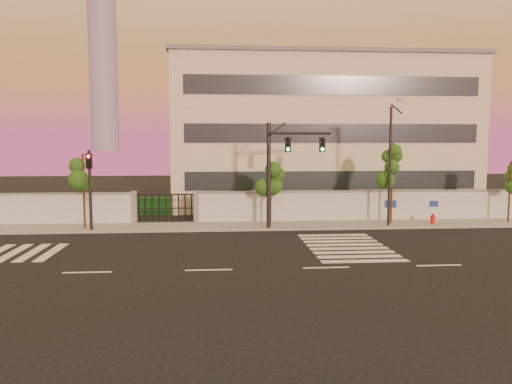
% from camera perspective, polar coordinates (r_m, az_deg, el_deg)
% --- Properties ---
extents(ground, '(120.00, 120.00, 0.00)m').
position_cam_1_polar(ground, '(21.30, -5.41, -8.88)').
color(ground, black).
rests_on(ground, ground).
extents(sidewalk, '(60.00, 3.00, 0.15)m').
position_cam_1_polar(sidewalk, '(31.55, -5.11, -3.93)').
color(sidewalk, gray).
rests_on(sidewalk, ground).
extents(perimeter_wall, '(60.00, 0.36, 2.20)m').
position_cam_1_polar(perimeter_wall, '(32.89, -4.92, -1.78)').
color(perimeter_wall, silver).
rests_on(perimeter_wall, ground).
extents(hedge_row, '(41.00, 4.25, 1.80)m').
position_cam_1_polar(hedge_row, '(35.64, -3.17, -1.59)').
color(hedge_row, black).
rests_on(hedge_row, ground).
extents(institutional_building, '(24.40, 12.40, 12.25)m').
position_cam_1_polar(institutional_building, '(43.46, 7.02, 6.75)').
color(institutional_building, beige).
rests_on(institutional_building, ground).
extents(distant_skyscraper, '(16.00, 16.00, 118.00)m').
position_cam_1_polar(distant_skyscraper, '(312.80, -17.14, 15.94)').
color(distant_skyscraper, gray).
rests_on(distant_skyscraper, ground).
extents(road_markings, '(57.00, 7.62, 0.02)m').
position_cam_1_polar(road_markings, '(25.02, -8.92, -6.69)').
color(road_markings, silver).
rests_on(road_markings, ground).
extents(street_tree_c, '(1.59, 1.27, 4.66)m').
position_cam_1_polar(street_tree_c, '(31.80, -19.09, 1.94)').
color(street_tree_c, '#382314').
rests_on(street_tree_c, ground).
extents(street_tree_d, '(1.42, 1.13, 4.08)m').
position_cam_1_polar(street_tree_d, '(31.09, 1.72, 1.39)').
color(street_tree_d, '#382314').
rests_on(street_tree_d, ground).
extents(street_tree_e, '(1.54, 1.23, 5.34)m').
position_cam_1_polar(street_tree_e, '(33.17, 15.35, 3.06)').
color(street_tree_e, '#382314').
rests_on(street_tree_e, ground).
extents(street_tree_f, '(1.55, 1.23, 4.12)m').
position_cam_1_polar(street_tree_f, '(36.26, 27.07, 1.44)').
color(street_tree_f, '#382314').
rests_on(street_tree_f, ground).
extents(traffic_signal_main, '(4.06, 1.33, 6.52)m').
position_cam_1_polar(traffic_signal_main, '(30.23, 3.01, 3.38)').
color(traffic_signal_main, black).
rests_on(traffic_signal_main, ground).
extents(traffic_signal_secondary, '(0.38, 0.36, 4.90)m').
position_cam_1_polar(traffic_signal_secondary, '(30.93, -18.47, 1.27)').
color(traffic_signal_secondary, black).
rests_on(traffic_signal_secondary, ground).
extents(streetlight_east, '(0.47, 1.90, 7.89)m').
position_cam_1_polar(streetlight_east, '(31.90, 15.15, 3.57)').
color(streetlight_east, black).
rests_on(streetlight_east, ground).
extents(fire_hydrant, '(0.33, 0.31, 0.83)m').
position_cam_1_polar(fire_hydrant, '(33.74, 19.54, -3.03)').
color(fire_hydrant, red).
rests_on(fire_hydrant, ground).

